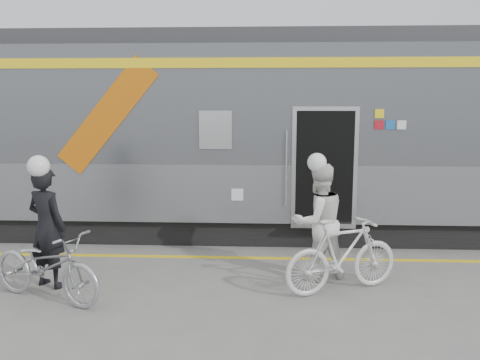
# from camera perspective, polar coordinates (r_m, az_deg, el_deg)

# --- Properties ---
(ground) EXTENTS (90.00, 90.00, 0.00)m
(ground) POSITION_cam_1_polar(r_m,az_deg,el_deg) (7.16, 5.39, -14.06)
(ground) COLOR slate
(ground) RESTS_ON ground
(train) EXTENTS (24.00, 3.17, 4.10)m
(train) POSITION_cam_1_polar(r_m,az_deg,el_deg) (10.85, -2.99, 5.09)
(train) COLOR black
(train) RESTS_ON ground
(safety_strip) EXTENTS (24.00, 0.12, 0.01)m
(safety_strip) POSITION_cam_1_polar(r_m,az_deg,el_deg) (9.17, 4.82, -8.75)
(safety_strip) COLOR yellow
(safety_strip) RESTS_ON ground
(man) EXTENTS (0.79, 0.66, 1.83)m
(man) POSITION_cam_1_polar(r_m,az_deg,el_deg) (8.14, -20.85, -4.97)
(man) COLOR black
(man) RESTS_ON ground
(bicycle_left) EXTENTS (2.03, 1.36, 1.01)m
(bicycle_left) POSITION_cam_1_polar(r_m,az_deg,el_deg) (7.69, -20.95, -8.99)
(bicycle_left) COLOR #A9ADB1
(bicycle_left) RESTS_ON ground
(woman) EXTENTS (1.10, 1.00, 1.83)m
(woman) POSITION_cam_1_polar(r_m,az_deg,el_deg) (8.03, 8.79, -4.66)
(woman) COLOR white
(woman) RESTS_ON ground
(bicycle_right) EXTENTS (1.90, 1.23, 1.11)m
(bicycle_right) POSITION_cam_1_polar(r_m,az_deg,el_deg) (7.64, 11.40, -8.26)
(bicycle_right) COLOR silver
(bicycle_right) RESTS_ON ground
(helmet_man) EXTENTS (0.32, 0.32, 0.32)m
(helmet_man) POSITION_cam_1_polar(r_m,az_deg,el_deg) (7.96, -21.29, 2.56)
(helmet_man) COLOR white
(helmet_man) RESTS_ON man
(helmet_woman) EXTENTS (0.29, 0.29, 0.29)m
(helmet_woman) POSITION_cam_1_polar(r_m,az_deg,el_deg) (7.85, 8.98, 2.89)
(helmet_woman) COLOR white
(helmet_woman) RESTS_ON woman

